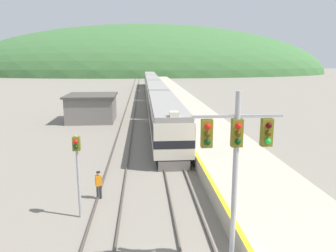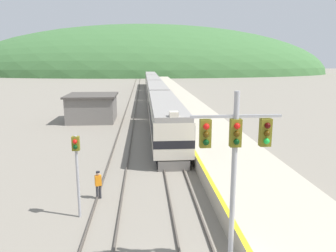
{
  "view_description": "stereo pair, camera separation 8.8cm",
  "coord_description": "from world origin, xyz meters",
  "px_view_note": "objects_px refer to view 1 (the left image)",
  "views": [
    {
      "loc": [
        -2.21,
        -9.37,
        8.08
      ],
      "look_at": [
        -0.08,
        18.16,
        2.36
      ],
      "focal_mm": 35.0,
      "sensor_mm": 36.0,
      "label": 1
    },
    {
      "loc": [
        -2.13,
        -9.38,
        8.08
      ],
      "look_at": [
        -0.08,
        18.16,
        2.36
      ],
      "focal_mm": 35.0,
      "sensor_mm": 36.0,
      "label": 2
    }
  ],
  "objects_px": {
    "express_train_lead_car": "(165,118)",
    "signal_post_siding": "(77,160)",
    "carriage_second": "(156,95)",
    "signal_mast_main": "(236,152)",
    "carriage_third": "(152,85)",
    "carriage_fourth": "(150,79)",
    "track_worker": "(99,183)"
  },
  "relations": [
    {
      "from": "carriage_third",
      "to": "express_train_lead_car",
      "type": "bearing_deg",
      "value": -90.0
    },
    {
      "from": "carriage_fourth",
      "to": "express_train_lead_car",
      "type": "bearing_deg",
      "value": -90.0
    },
    {
      "from": "signal_post_siding",
      "to": "signal_mast_main",
      "type": "bearing_deg",
      "value": -35.43
    },
    {
      "from": "carriage_second",
      "to": "carriage_fourth",
      "type": "bearing_deg",
      "value": 90.0
    },
    {
      "from": "carriage_second",
      "to": "carriage_third",
      "type": "xyz_separation_m",
      "value": [
        0.0,
        20.47,
        0.0
      ]
    },
    {
      "from": "track_worker",
      "to": "carriage_second",
      "type": "bearing_deg",
      "value": 82.12
    },
    {
      "from": "express_train_lead_car",
      "to": "carriage_second",
      "type": "height_order",
      "value": "express_train_lead_car"
    },
    {
      "from": "carriage_fourth",
      "to": "signal_post_siding",
      "type": "relative_size",
      "value": 4.5
    },
    {
      "from": "carriage_second",
      "to": "signal_mast_main",
      "type": "distance_m",
      "value": 42.11
    },
    {
      "from": "carriage_fourth",
      "to": "track_worker",
      "type": "relative_size",
      "value": 11.7
    },
    {
      "from": "carriage_fourth",
      "to": "track_worker",
      "type": "distance_m",
      "value": 76.12
    },
    {
      "from": "express_train_lead_car",
      "to": "carriage_fourth",
      "type": "relative_size",
      "value": 1.02
    },
    {
      "from": "signal_mast_main",
      "to": "signal_post_siding",
      "type": "height_order",
      "value": "signal_mast_main"
    },
    {
      "from": "carriage_second",
      "to": "signal_post_siding",
      "type": "relative_size",
      "value": 4.5
    },
    {
      "from": "carriage_second",
      "to": "express_train_lead_car",
      "type": "bearing_deg",
      "value": -90.0
    },
    {
      "from": "carriage_second",
      "to": "signal_mast_main",
      "type": "height_order",
      "value": "signal_mast_main"
    },
    {
      "from": "carriage_third",
      "to": "signal_post_siding",
      "type": "distance_m",
      "value": 58.0
    },
    {
      "from": "carriage_fourth",
      "to": "signal_post_siding",
      "type": "height_order",
      "value": "signal_post_siding"
    },
    {
      "from": "express_train_lead_car",
      "to": "signal_post_siding",
      "type": "relative_size",
      "value": 4.61
    },
    {
      "from": "express_train_lead_car",
      "to": "carriage_second",
      "type": "distance_m",
      "value": 20.93
    },
    {
      "from": "carriage_second",
      "to": "signal_post_siding",
      "type": "height_order",
      "value": "signal_post_siding"
    },
    {
      "from": "carriage_fourth",
      "to": "signal_mast_main",
      "type": "bearing_deg",
      "value": -89.21
    },
    {
      "from": "signal_post_siding",
      "to": "carriage_third",
      "type": "bearing_deg",
      "value": 84.53
    },
    {
      "from": "express_train_lead_car",
      "to": "carriage_third",
      "type": "relative_size",
      "value": 1.02
    },
    {
      "from": "carriage_third",
      "to": "carriage_fourth",
      "type": "xyz_separation_m",
      "value": [
        0.0,
        20.47,
        0.0
      ]
    },
    {
      "from": "carriage_second",
      "to": "signal_post_siding",
      "type": "bearing_deg",
      "value": -98.44
    },
    {
      "from": "express_train_lead_car",
      "to": "carriage_fourth",
      "type": "distance_m",
      "value": 61.86
    },
    {
      "from": "carriage_third",
      "to": "signal_mast_main",
      "type": "xyz_separation_m",
      "value": [
        1.15,
        -62.48,
        2.57
      ]
    },
    {
      "from": "signal_mast_main",
      "to": "signal_post_siding",
      "type": "bearing_deg",
      "value": 144.57
    },
    {
      "from": "carriage_second",
      "to": "carriage_third",
      "type": "relative_size",
      "value": 1.0
    },
    {
      "from": "carriage_second",
      "to": "carriage_fourth",
      "type": "distance_m",
      "value": 40.93
    },
    {
      "from": "carriage_third",
      "to": "signal_post_siding",
      "type": "xyz_separation_m",
      "value": [
        -5.53,
        -57.73,
        0.92
      ]
    }
  ]
}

